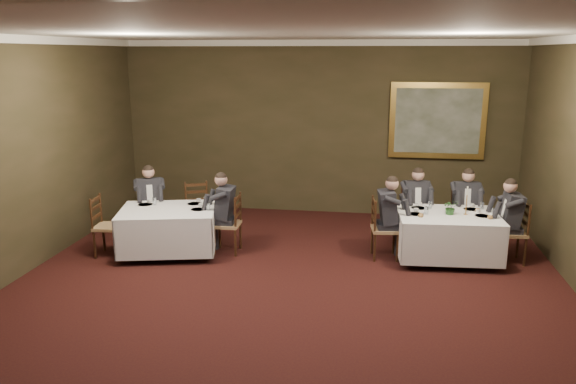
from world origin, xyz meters
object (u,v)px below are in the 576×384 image
(diner_main_backleft, at_px, (414,215))
(chair_main_backright, at_px, (463,228))
(diner_main_endleft, at_px, (385,227))
(candlestick, at_px, (466,204))
(diner_sec_backleft, at_px, (151,211))
(chair_sec_endleft, at_px, (109,238))
(diner_main_endright, at_px, (511,231))
(chair_sec_backleft, at_px, (151,223))
(diner_sec_endright, at_px, (227,223))
(centerpiece, at_px, (451,206))
(painting, at_px, (437,121))
(chair_main_endright, at_px, (511,245))
(diner_main_backright, at_px, (464,216))
(chair_sec_backright, at_px, (198,222))
(chair_sec_endright, at_px, (228,236))
(chair_main_backleft, at_px, (414,227))
(table_second, at_px, (168,228))
(table_main, at_px, (447,233))
(chair_main_endleft, at_px, (384,241))

(diner_main_backleft, xyz_separation_m, chair_main_backright, (0.84, 0.06, -0.23))
(diner_main_endleft, bearing_deg, candlestick, 86.41)
(diner_sec_backleft, relative_size, chair_sec_endleft, 1.35)
(diner_main_endright, distance_m, chair_sec_backleft, 6.09)
(diner_main_endright, relative_size, diner_sec_endright, 1.00)
(centerpiece, height_order, painting, painting)
(chair_main_endright, relative_size, centerpiece, 3.86)
(chair_main_backright, distance_m, diner_main_backright, 0.23)
(chair_sec_backright, relative_size, chair_sec_endright, 1.00)
(chair_sec_backleft, distance_m, chair_sec_endright, 1.60)
(centerpiece, bearing_deg, diner_sec_backleft, 176.92)
(chair_main_backleft, distance_m, diner_main_backright, 0.88)
(chair_main_backleft, relative_size, chair_main_endright, 1.00)
(table_second, distance_m, chair_sec_endleft, 0.99)
(table_main, bearing_deg, diner_main_backleft, 121.22)
(diner_main_endleft, relative_size, candlestick, 2.86)
(table_second, height_order, chair_main_backright, chair_main_backright)
(diner_main_endright, distance_m, centerpiece, 1.04)
(chair_sec_backright, relative_size, diner_sec_endright, 0.74)
(table_main, relative_size, chair_main_backright, 1.65)
(chair_main_endright, relative_size, candlestick, 2.12)
(table_main, relative_size, chair_main_backleft, 1.65)
(chair_sec_backleft, height_order, chair_sec_backright, same)
(chair_sec_backright, distance_m, painting, 5.02)
(chair_sec_endright, bearing_deg, painting, -54.14)
(table_main, distance_m, diner_main_endleft, 0.99)
(diner_main_backright, height_order, diner_sec_backleft, same)
(diner_sec_endright, bearing_deg, diner_main_backright, -76.44)
(diner_main_backleft, relative_size, centerpiece, 5.20)
(chair_main_backright, bearing_deg, chair_sec_endleft, 10.43)
(chair_main_endleft, relative_size, chair_sec_backright, 1.00)
(chair_main_endleft, height_order, chair_sec_backleft, same)
(table_main, height_order, diner_main_backright, diner_main_backright)
(diner_main_endleft, relative_size, painting, 0.73)
(diner_main_endright, relative_size, chair_sec_backright, 1.35)
(chair_sec_backleft, relative_size, diner_sec_endright, 0.74)
(table_second, height_order, diner_sec_endright, diner_sec_endright)
(diner_main_endright, xyz_separation_m, diner_sec_backleft, (-6.08, 0.21, 0.00))
(chair_sec_backleft, bearing_deg, painting, 178.97)
(diner_main_endright, bearing_deg, chair_main_backleft, 59.92)
(candlestick, bearing_deg, chair_main_backleft, 133.88)
(diner_main_endleft, xyz_separation_m, chair_sec_endright, (-2.58, -0.13, -0.23))
(chair_sec_endright, height_order, diner_sec_endright, diner_sec_endright)
(diner_main_endleft, xyz_separation_m, chair_sec_backright, (-3.31, 0.52, -0.23))
(diner_main_backleft, distance_m, chair_sec_endright, 3.25)
(chair_main_backleft, distance_m, chair_main_endright, 1.64)
(diner_sec_backleft, xyz_separation_m, centerpiece, (5.12, -0.28, 0.38))
(diner_main_backleft, relative_size, diner_sec_backleft, 1.00)
(chair_main_endleft, bearing_deg, chair_sec_backright, -106.23)
(chair_sec_backleft, bearing_deg, chair_sec_endright, 138.85)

